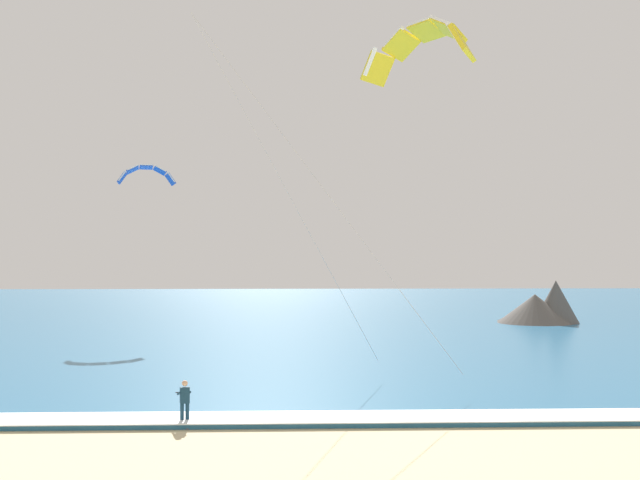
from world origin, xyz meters
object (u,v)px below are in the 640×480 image
kitesurfer (185,400)px  kite_distant (146,173)px  surfboard (185,425)px  kite_primary (420,44)px

kitesurfer → kite_distant: kite_distant is taller
surfboard → kitesurfer: size_ratio=0.87×
kitesurfer → kite_distant: bearing=103.0°
kitesurfer → kite_primary: 19.47m
surfboard → kite_distant: bearing=103.0°
kite_primary → kite_distant: size_ratio=3.59×
kite_distant → surfboard: bearing=-77.0°
kite_distant → kite_primary: bearing=-56.0°
kite_distant → kitesurfer: bearing=-77.0°
kitesurfer → kite_distant: (-7.58, 32.71, 12.04)m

